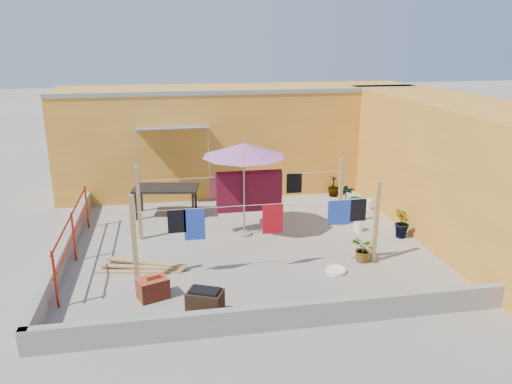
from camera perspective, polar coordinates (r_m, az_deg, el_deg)
ground at (r=11.78m, az=-0.82°, el=-5.99°), size 80.00×80.00×0.00m
wall_back at (r=15.83m, az=-1.89°, el=6.20°), size 11.00×3.27×3.21m
wall_right at (r=13.11m, az=22.19°, el=2.51°), size 2.40×9.00×3.20m
parapet_front at (r=8.56m, az=3.26°, el=-14.00°), size 8.30×0.16×0.44m
parapet_left at (r=11.79m, az=-20.90°, el=-6.02°), size 0.16×7.30×0.44m
red_railing at (r=11.38m, az=-20.20°, el=-4.06°), size 0.05×4.20×1.10m
clothesline_rig at (r=11.93m, az=-0.64°, el=-0.44°), size 5.09×2.35×1.80m
patio_umbrella at (r=11.69m, az=-1.41°, el=4.78°), size 2.33×2.33×2.37m
outdoor_table at (r=13.63m, az=-10.25°, el=0.25°), size 1.83×1.12×0.80m
brick_stack at (r=9.62m, az=-11.71°, el=-10.69°), size 0.65×0.56×0.47m
lumber_pile at (r=10.81m, az=-12.84°, el=-8.36°), size 1.89×0.88×0.12m
brazier at (r=8.86m, az=-5.82°, el=-12.59°), size 0.71×0.61×0.54m
white_basin at (r=10.57m, az=9.08°, el=-8.84°), size 0.44×0.44×0.08m
water_jug_a at (r=14.36m, az=12.66°, el=-1.40°), size 0.22×0.22×0.35m
water_jug_b at (r=12.75m, az=11.61°, el=-3.75°), size 0.22×0.22×0.35m
green_hose at (r=15.16m, az=11.38°, el=-0.81°), size 0.48×0.48×0.07m
plant_back_a at (r=14.63m, az=-3.15°, el=0.22°), size 0.79×0.72×0.74m
plant_back_b at (r=15.35m, az=8.89°, el=0.72°), size 0.41×0.41×0.66m
plant_right_a at (r=13.71m, az=10.17°, el=-0.86°), size 0.55×0.45×0.90m
plant_right_b at (r=12.50m, az=16.40°, el=-3.41°), size 0.39×0.47×0.78m
plant_right_c at (r=11.05m, az=12.22°, el=-6.45°), size 0.56×0.61×0.57m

